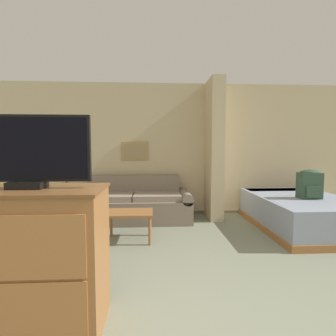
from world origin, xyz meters
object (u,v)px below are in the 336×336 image
object	(u,v)px
tv_dresser	(30,260)
bed	(301,212)
tv	(26,152)
backpack	(310,183)
couch	(134,204)
coffee_table	(129,215)
table_lamp	(66,174)

from	to	relation	value
tv_dresser	bed	world-z (taller)	tv_dresser
tv	backpack	bearing A→B (deg)	31.97
couch	coffee_table	world-z (taller)	couch
tv_dresser	bed	xyz separation A→B (m)	(3.35, 2.26, -0.25)
coffee_table	tv_dresser	xyz separation A→B (m)	(-0.55, -1.82, 0.15)
coffee_table	tv_dresser	size ratio (longest dim) A/B	0.62
tv_dresser	backpack	bearing A→B (deg)	31.98
table_lamp	bed	size ratio (longest dim) A/B	0.21
coffee_table	table_lamp	bearing A→B (deg)	138.98
table_lamp	backpack	xyz separation A→B (m)	(4.06, -0.77, -0.10)
backpack	bed	bearing A→B (deg)	105.19
table_lamp	backpack	distance (m)	4.13
tv	backpack	size ratio (longest dim) A/B	1.93
bed	table_lamp	bearing A→B (deg)	171.12
coffee_table	tv_dresser	distance (m)	1.91
tv	bed	distance (m)	4.17
table_lamp	tv	size ratio (longest dim) A/B	0.48
table_lamp	tv_dresser	world-z (taller)	tv_dresser
tv_dresser	table_lamp	bearing A→B (deg)	103.09
bed	coffee_table	bearing A→B (deg)	-171.18
couch	tv_dresser	xyz separation A→B (m)	(-0.53, -2.90, 0.22)
couch	table_lamp	size ratio (longest dim) A/B	4.89
tv	tv_dresser	bearing A→B (deg)	-90.00
backpack	tv_dresser	bearing A→B (deg)	-148.02
couch	table_lamp	bearing A→B (deg)	-179.37
couch	tv_dresser	world-z (taller)	tv_dresser
couch	coffee_table	size ratio (longest dim) A/B	3.17
tv_dresser	backpack	size ratio (longest dim) A/B	2.31
backpack	couch	bearing A→B (deg)	164.64
couch	table_lamp	xyz separation A→B (m)	(-1.20, -0.01, 0.57)
coffee_table	tv	xyz separation A→B (m)	(-0.55, -1.82, 0.94)
table_lamp	coffee_table	bearing A→B (deg)	-41.02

